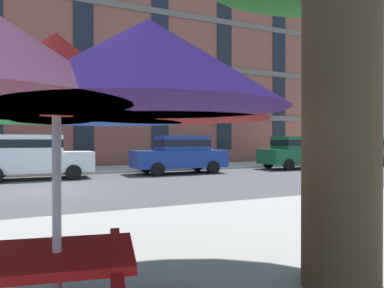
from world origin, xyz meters
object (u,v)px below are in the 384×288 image
Objects in this scene: sedan_green at (297,152)px; patio_umbrella at (56,79)px; sedan_blue at (180,153)px; sedan_white at (34,156)px.

sedan_green is 18.34m from patio_umbrella.
patio_umbrella reaches higher than sedan_green.
patio_umbrella is (-6.12, -12.70, 1.01)m from sedan_blue.
sedan_green is at bearing 0.00° from sedan_white.
sedan_white is at bearing 90.90° from patio_umbrella.
sedan_white is at bearing 180.00° from sedan_blue.
sedan_white is 1.37× the size of patio_umbrella.
sedan_white and sedan_green have the same top height.
patio_umbrella is (0.20, -12.70, 1.01)m from sedan_white.
patio_umbrella is at bearing -115.74° from sedan_blue.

